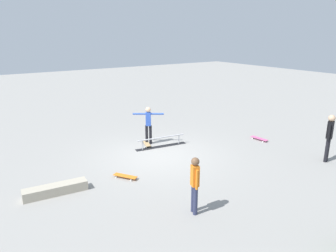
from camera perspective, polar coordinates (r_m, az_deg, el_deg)
name	(u,v)px	position (r m, az deg, el deg)	size (l,w,h in m)	color
ground_plane	(159,155)	(12.15, -1.55, -5.27)	(60.00, 60.00, 0.00)	gray
grind_rail	(161,142)	(13.00, -1.22, -2.96)	(2.22, 0.53, 0.41)	black
skate_ledge	(56,190)	(9.88, -19.51, -10.69)	(1.78, 0.39, 0.28)	#B2A893
skater_main	(148,123)	(13.13, -3.54, 0.59)	(1.10, 0.76, 1.58)	black
skateboard_main	(147,143)	(13.23, -3.86, -3.12)	(0.44, 0.82, 0.09)	tan
bystander_black_shirt	(329,135)	(12.66, 26.93, -1.52)	(0.39, 0.27, 1.73)	black
bystander_orange_shirt	(195,182)	(8.14, 4.82, -10.03)	(0.23, 0.35, 1.53)	#2D3351
loose_skateboard_orange	(125,176)	(10.39, -7.68, -8.88)	(0.60, 0.78, 0.09)	orange
loose_skateboard_pink	(259,138)	(14.36, 16.05, -2.16)	(0.30, 0.81, 0.09)	#E05993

